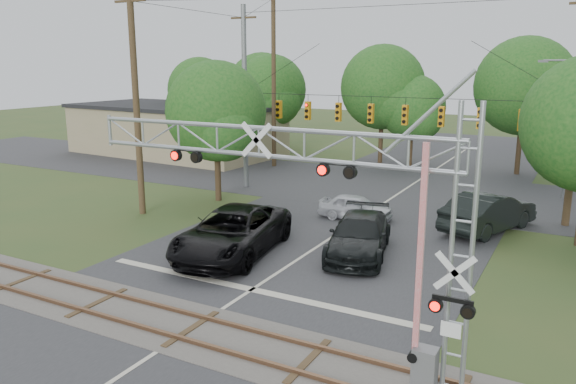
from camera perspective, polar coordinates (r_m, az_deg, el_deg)
The scene contains 14 objects.
ground at distance 16.64m, azimuth -14.17°, elevation -16.17°, with size 160.00×160.00×0.00m, color #334922.
road_main at distance 24.22m, azimuth 2.01°, elevation -6.26°, with size 14.00×90.00×0.02m, color #2D2D30.
road_cross at distance 36.83m, azimuth 11.76°, elevation 0.22°, with size 90.00×12.00×0.02m, color #2D2D30.
railroad_track at distance 17.95m, azimuth -9.77°, elevation -13.55°, with size 90.00×3.20×0.17m.
crossing_gantry at distance 13.75m, azimuth 4.15°, elevation -1.84°, with size 10.96×0.92×7.23m.
traffic_signal_span at distance 31.96m, azimuth 11.60°, elevation 8.49°, with size 19.34×0.36×11.50m.
pickup_black at distance 23.97m, azimuth -5.67°, elevation -4.08°, with size 3.25×7.05×1.96m, color black.
car_dark at distance 24.05m, azimuth 7.24°, elevation -4.41°, with size 2.36×5.80×1.68m, color black.
sedan_silver at distance 29.45m, azimuth 6.89°, elevation -1.52°, with size 1.55×3.85×1.31m, color #B7B9BF.
suv_dark at distance 28.84m, azimuth 19.71°, elevation -1.91°, with size 2.01×5.77×1.90m, color black.
commercial_building at distance 51.28m, azimuth -11.33°, elevation 6.27°, with size 19.29×10.85×4.36m.
streetlight at distance 36.90m, azimuth 26.61°, elevation 6.44°, with size 2.22×0.23×8.31m.
utility_poles at distance 34.10m, azimuth 15.69°, elevation 9.69°, with size 27.00×28.31×14.00m.
treeline at distance 43.74m, azimuth 13.82°, elevation 9.57°, with size 49.83×29.92×9.86m.
Camera 1 is at (10.12, -10.49, 8.01)m, focal length 35.00 mm.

